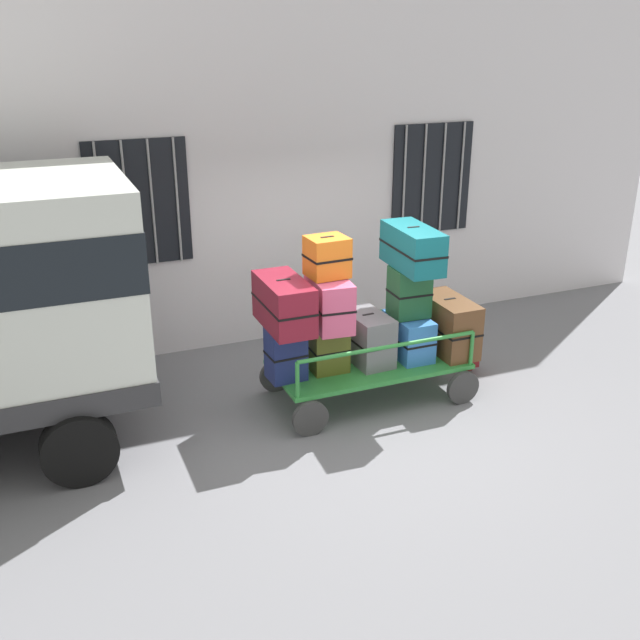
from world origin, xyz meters
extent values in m
plane|color=slate|center=(0.00, 0.00, 0.00)|extent=(40.00, 40.00, 0.00)
cube|color=silver|center=(0.00, 2.47, 2.50)|extent=(12.00, 0.30, 5.00)
cube|color=black|center=(-1.80, 2.30, 2.00)|extent=(1.20, 0.04, 1.50)
cylinder|color=gray|center=(-2.25, 2.26, 2.00)|extent=(0.03, 0.03, 1.50)
cylinder|color=gray|center=(-1.95, 2.26, 2.00)|extent=(0.03, 0.03, 1.50)
cylinder|color=gray|center=(-1.65, 2.26, 2.00)|extent=(0.03, 0.03, 1.50)
cylinder|color=gray|center=(-1.35, 2.26, 2.00)|extent=(0.03, 0.03, 1.50)
cube|color=black|center=(2.20, 2.30, 2.00)|extent=(1.20, 0.04, 1.50)
cylinder|color=gray|center=(1.75, 2.26, 2.00)|extent=(0.03, 0.03, 1.50)
cylinder|color=gray|center=(2.05, 2.26, 2.00)|extent=(0.03, 0.03, 1.50)
cylinder|color=gray|center=(2.35, 2.26, 2.00)|extent=(0.03, 0.03, 1.50)
cylinder|color=gray|center=(2.65, 2.26, 2.00)|extent=(0.03, 0.03, 1.50)
cylinder|color=black|center=(-2.92, -0.28, 0.35)|extent=(0.70, 0.22, 0.70)
cube|color=#2D8438|center=(0.27, 0.24, 0.41)|extent=(2.15, 1.04, 0.05)
cylinder|color=#383838|center=(1.19, -0.30, 0.19)|extent=(0.39, 0.06, 0.39)
cylinder|color=#383838|center=(1.19, 0.78, 0.19)|extent=(0.39, 0.06, 0.39)
cylinder|color=#383838|center=(-0.65, -0.30, 0.19)|extent=(0.39, 0.06, 0.39)
cylinder|color=#383838|center=(-0.65, 0.78, 0.19)|extent=(0.39, 0.06, 0.39)
cylinder|color=#2D8438|center=(1.31, -0.24, 0.63)|extent=(0.04, 0.04, 0.38)
cylinder|color=#2D8438|center=(1.31, 0.72, 0.63)|extent=(0.04, 0.04, 0.38)
cylinder|color=#2D8438|center=(-0.76, -0.24, 0.63)|extent=(0.04, 0.04, 0.38)
cylinder|color=#2D8438|center=(-0.76, 0.72, 0.63)|extent=(0.04, 0.04, 0.38)
cylinder|color=#2D8438|center=(0.27, -0.24, 0.82)|extent=(2.07, 0.04, 0.04)
cylinder|color=#2D8438|center=(0.27, 0.72, 0.82)|extent=(2.07, 0.04, 0.04)
cube|color=navy|center=(-0.72, 0.21, 0.73)|extent=(0.40, 0.33, 0.58)
cube|color=black|center=(-0.72, 0.21, 0.73)|extent=(0.41, 0.34, 0.02)
cube|color=black|center=(-0.72, 0.21, 1.01)|extent=(0.14, 0.04, 0.02)
cube|color=maroon|center=(-0.72, 0.24, 1.28)|extent=(0.42, 0.88, 0.51)
cube|color=black|center=(-0.72, 0.24, 1.28)|extent=(0.43, 0.89, 0.02)
cube|color=black|center=(-0.72, 0.24, 1.54)|extent=(0.15, 0.03, 0.02)
cube|color=#4C5119|center=(-0.22, 0.22, 0.70)|extent=(0.40, 0.31, 0.52)
cube|color=black|center=(-0.22, 0.22, 0.70)|extent=(0.41, 0.32, 0.02)
cube|color=black|center=(-0.22, 0.22, 0.96)|extent=(0.14, 0.03, 0.02)
cube|color=#CC4C72|center=(-0.22, 0.21, 1.24)|extent=(0.43, 0.73, 0.54)
cube|color=black|center=(-0.22, 0.21, 1.24)|extent=(0.44, 0.74, 0.02)
cube|color=black|center=(-0.22, 0.21, 1.50)|extent=(0.13, 0.04, 0.02)
cube|color=orange|center=(-0.22, 0.27, 1.72)|extent=(0.43, 0.38, 0.42)
cube|color=black|center=(-0.22, 0.27, 1.72)|extent=(0.44, 0.39, 0.02)
cube|color=black|center=(-0.22, 0.27, 1.93)|extent=(0.14, 0.04, 0.02)
cube|color=slate|center=(0.27, 0.28, 0.72)|extent=(0.42, 0.68, 0.56)
cube|color=black|center=(0.27, 0.28, 0.72)|extent=(0.43, 0.70, 0.02)
cube|color=black|center=(0.27, 0.28, 0.99)|extent=(0.14, 0.04, 0.02)
cube|color=#3372C6|center=(0.77, 0.24, 0.68)|extent=(0.37, 0.65, 0.48)
cube|color=black|center=(0.77, 0.24, 0.68)|extent=(0.38, 0.66, 0.02)
cube|color=black|center=(0.77, 0.24, 0.91)|extent=(0.13, 0.03, 0.02)
cube|color=#194C28|center=(0.77, 0.27, 1.20)|extent=(0.42, 0.36, 0.56)
cube|color=black|center=(0.77, 0.27, 1.20)|extent=(0.43, 0.37, 0.02)
cube|color=black|center=(0.77, 0.27, 1.48)|extent=(0.14, 0.04, 0.02)
cube|color=#0F5960|center=(0.77, 0.24, 1.72)|extent=(0.43, 0.91, 0.46)
cube|color=black|center=(0.77, 0.24, 1.72)|extent=(0.44, 0.92, 0.02)
cube|color=black|center=(0.77, 0.24, 1.94)|extent=(0.14, 0.04, 0.02)
cube|color=brown|center=(1.27, 0.21, 0.75)|extent=(0.41, 0.85, 0.63)
cube|color=black|center=(1.27, 0.21, 0.75)|extent=(0.42, 0.86, 0.02)
cube|color=black|center=(1.27, 0.21, 1.06)|extent=(0.14, 0.03, 0.02)
ellipsoid|color=maroon|center=(1.72, 0.38, 0.22)|extent=(0.27, 0.19, 0.44)
cube|color=maroon|center=(1.72, 0.28, 0.18)|extent=(0.14, 0.06, 0.15)
camera|label=1|loc=(-3.08, -6.49, 3.94)|focal=41.23mm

